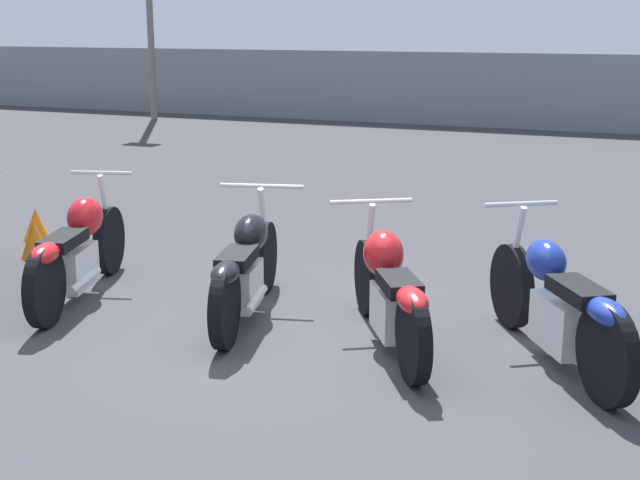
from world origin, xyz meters
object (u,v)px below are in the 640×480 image
at_px(motorcycle_slot_4, 558,306).
at_px(traffic_cone_far, 36,224).
at_px(motorcycle_slot_1, 78,250).
at_px(traffic_cone_near, 34,239).
at_px(motorcycle_slot_2, 246,268).
at_px(motorcycle_slot_3, 390,291).

height_order(motorcycle_slot_4, traffic_cone_far, motorcycle_slot_4).
distance_m(motorcycle_slot_1, motorcycle_slot_4, 4.09).
relative_size(motorcycle_slot_4, traffic_cone_near, 4.65).
distance_m(motorcycle_slot_2, motorcycle_slot_4, 2.50).
relative_size(motorcycle_slot_2, motorcycle_slot_4, 1.10).
distance_m(motorcycle_slot_1, motorcycle_slot_3, 2.88).
xyz_separation_m(motorcycle_slot_4, traffic_cone_near, (-5.42, 0.86, -0.23)).
relative_size(motorcycle_slot_1, motorcycle_slot_4, 1.14).
height_order(motorcycle_slot_2, traffic_cone_far, motorcycle_slot_2).
height_order(traffic_cone_near, traffic_cone_far, traffic_cone_near).
height_order(motorcycle_slot_4, traffic_cone_near, motorcycle_slot_4).
bearing_deg(motorcycle_slot_3, motorcycle_slot_4, -25.95).
bearing_deg(motorcycle_slot_2, motorcycle_slot_4, -15.65).
xyz_separation_m(motorcycle_slot_1, motorcycle_slot_3, (2.88, -0.04, -0.01)).
relative_size(motorcycle_slot_2, motorcycle_slot_3, 1.13).
relative_size(motorcycle_slot_3, traffic_cone_far, 5.06).
height_order(motorcycle_slot_2, traffic_cone_near, motorcycle_slot_2).
distance_m(motorcycle_slot_4, traffic_cone_far, 6.12).
relative_size(motorcycle_slot_2, traffic_cone_far, 5.70).
height_order(motorcycle_slot_3, traffic_cone_far, motorcycle_slot_3).
height_order(motorcycle_slot_1, motorcycle_slot_2, motorcycle_slot_1).
distance_m(motorcycle_slot_4, traffic_cone_near, 5.49).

